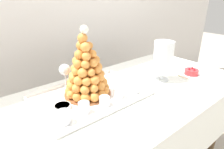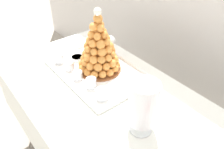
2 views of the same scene
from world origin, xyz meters
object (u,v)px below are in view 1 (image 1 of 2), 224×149
at_px(creme_brulee_ramekin, 62,107).
at_px(dessert_cup_mid_left, 84,108).
at_px(dessert_cup_left, 64,117).
at_px(dessert_cup_right, 134,88).
at_px(serving_tray, 91,96).
at_px(dessert_cup_centre, 104,101).
at_px(fruit_tart_plate, 191,73).
at_px(wine_glass, 65,71).
at_px(croquembouche, 86,70).
at_px(macaron_goblet, 163,58).
at_px(dessert_cup_mid_right, 118,93).

bearing_deg(creme_brulee_ramekin, dessert_cup_mid_left, -54.52).
relative_size(dessert_cup_left, dessert_cup_right, 0.93).
relative_size(serving_tray, dessert_cup_centre, 11.36).
relative_size(fruit_tart_plate, wine_glass, 1.22).
relative_size(croquembouche, dessert_cup_left, 6.43).
bearing_deg(croquembouche, creme_brulee_ramekin, -164.77).
bearing_deg(dessert_cup_centre, wine_glass, 102.98).
xyz_separation_m(dessert_cup_centre, dessert_cup_right, (0.22, 0.01, 0.00)).
height_order(dessert_cup_mid_left, creme_brulee_ramekin, dessert_cup_mid_left).
relative_size(serving_tray, wine_glass, 3.65).
distance_m(serving_tray, dessert_cup_right, 0.25).
height_order(croquembouche, fruit_tart_plate, croquembouche).
relative_size(dessert_cup_centre, macaron_goblet, 0.20).
height_order(serving_tray, dessert_cup_centre, dessert_cup_centre).
relative_size(dessert_cup_left, fruit_tart_plate, 0.30).
bearing_deg(serving_tray, wine_glass, 113.87).
bearing_deg(fruit_tart_plate, dessert_cup_left, 176.22).
relative_size(dessert_cup_mid_right, dessert_cup_right, 0.87).
relative_size(dessert_cup_left, creme_brulee_ramekin, 0.73).
bearing_deg(dessert_cup_left, creme_brulee_ramekin, 67.71).
xyz_separation_m(dessert_cup_right, fruit_tart_plate, (0.49, -0.07, -0.02)).
bearing_deg(dessert_cup_right, macaron_goblet, 3.17).
relative_size(serving_tray, fruit_tart_plate, 3.00).
xyz_separation_m(dessert_cup_left, dessert_cup_mid_left, (0.11, 0.01, -0.00)).
height_order(croquembouche, dessert_cup_mid_right, croquembouche).
height_order(dessert_cup_mid_left, dessert_cup_mid_right, dessert_cup_mid_right).
distance_m(serving_tray, macaron_goblet, 0.51).
height_order(creme_brulee_ramekin, fruit_tart_plate, fruit_tart_plate).
bearing_deg(fruit_tart_plate, croquembouche, 163.32).
bearing_deg(creme_brulee_ramekin, fruit_tart_plate, -10.59).
distance_m(macaron_goblet, fruit_tart_plate, 0.28).
xyz_separation_m(macaron_goblet, fruit_tart_plate, (0.22, -0.09, -0.14)).
height_order(dessert_cup_mid_left, dessert_cup_right, same).
xyz_separation_m(serving_tray, dessert_cup_right, (0.21, -0.12, 0.03)).
xyz_separation_m(serving_tray, fruit_tart_plate, (0.70, -0.19, 0.01)).
bearing_deg(dessert_cup_right, croquembouche, 147.09).
relative_size(croquembouche, macaron_goblet, 1.47).
height_order(dessert_cup_mid_right, fruit_tart_plate, dessert_cup_mid_right).
relative_size(croquembouche, fruit_tart_plate, 1.91).
bearing_deg(dessert_cup_mid_right, croquembouche, 129.73).
xyz_separation_m(dessert_cup_mid_left, dessert_cup_right, (0.33, -0.00, 0.00)).
distance_m(fruit_tart_plate, wine_glass, 0.85).
xyz_separation_m(dessert_cup_right, macaron_goblet, (0.27, 0.01, 0.12)).
xyz_separation_m(croquembouche, dessert_cup_left, (-0.22, -0.15, -0.12)).
xyz_separation_m(serving_tray, dessert_cup_left, (-0.22, -0.13, 0.03)).
bearing_deg(dessert_cup_centre, dessert_cup_mid_left, 174.02).
bearing_deg(fruit_tart_plate, dessert_cup_mid_left, 174.88).
bearing_deg(macaron_goblet, dessert_cup_right, -176.83).
bearing_deg(macaron_goblet, croquembouche, 165.37).
height_order(dessert_cup_mid_right, wine_glass, wine_glass).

